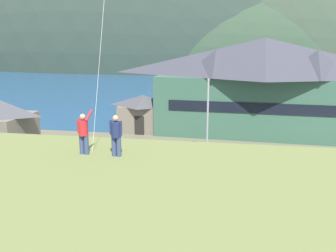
# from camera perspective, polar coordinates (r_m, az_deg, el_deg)

# --- Properties ---
(ground_plane) EXTENTS (600.00, 600.00, 0.00)m
(ground_plane) POSITION_cam_1_polar(r_m,az_deg,el_deg) (25.59, -6.99, -11.48)
(ground_plane) COLOR #66604C
(parking_lot_pad) EXTENTS (40.00, 20.00, 0.10)m
(parking_lot_pad) POSITION_cam_1_polar(r_m,az_deg,el_deg) (30.01, -4.24, -7.49)
(parking_lot_pad) COLOR gray
(parking_lot_pad) RESTS_ON ground
(bay_water) EXTENTS (360.00, 84.00, 0.03)m
(bay_water) POSITION_cam_1_polar(r_m,az_deg,el_deg) (83.17, 4.99, 5.86)
(bay_water) COLOR navy
(bay_water) RESTS_ON ground
(far_hill_west_ridge) EXTENTS (143.73, 54.44, 88.03)m
(far_hill_west_ridge) POSITION_cam_1_polar(r_m,az_deg,el_deg) (136.68, -4.51, 8.75)
(far_hill_west_ridge) COLOR #2D3D33
(far_hill_west_ridge) RESTS_ON ground
(far_hill_east_peak) EXTENTS (130.33, 59.98, 57.73)m
(far_hill_east_peak) POSITION_cam_1_polar(r_m,az_deg,el_deg) (135.22, 11.00, 8.50)
(far_hill_east_peak) COLOR #334733
(far_hill_east_peak) RESTS_ON ground
(far_hill_center_saddle) EXTENTS (92.52, 49.62, 76.50)m
(far_hill_center_saddle) POSITION_cam_1_polar(r_m,az_deg,el_deg) (134.69, 21.54, 7.81)
(far_hill_center_saddle) COLOR #3D4C38
(far_hill_center_saddle) RESTS_ON ground
(harbor_lodge) EXTENTS (25.04, 11.17, 10.60)m
(harbor_lodge) POSITION_cam_1_polar(r_m,az_deg,el_deg) (43.81, 14.18, 6.26)
(harbor_lodge) COLOR #38604C
(harbor_lodge) RESTS_ON ground
(storage_shed_waterside) EXTENTS (5.84, 4.03, 4.24)m
(storage_shed_waterside) POSITION_cam_1_polar(r_m,az_deg,el_deg) (43.65, -3.74, 2.05)
(storage_shed_waterside) COLOR #756B5B
(storage_shed_waterside) RESTS_ON ground
(wharf_dock) EXTENTS (3.20, 15.36, 0.70)m
(wharf_dock) POSITION_cam_1_polar(r_m,az_deg,el_deg) (57.90, 4.16, 2.97)
(wharf_dock) COLOR #70604C
(wharf_dock) RESTS_ON ground
(moored_boat_wharfside) EXTENTS (3.28, 8.43, 2.16)m
(moored_boat_wharfside) POSITION_cam_1_polar(r_m,az_deg,el_deg) (61.25, 1.01, 3.92)
(moored_boat_wharfside) COLOR #A8A399
(moored_boat_wharfside) RESTS_ON ground
(moored_boat_outer_mooring) EXTENTS (2.13, 6.42, 2.16)m
(moored_boat_outer_mooring) POSITION_cam_1_polar(r_m,az_deg,el_deg) (60.81, 7.63, 3.74)
(moored_boat_outer_mooring) COLOR navy
(moored_boat_outer_mooring) RESTS_ON ground
(moored_boat_inner_slip) EXTENTS (2.17, 5.68, 2.16)m
(moored_boat_inner_slip) POSITION_cam_1_polar(r_m,az_deg,el_deg) (54.70, 0.44, 2.79)
(moored_boat_inner_slip) COLOR navy
(moored_boat_inner_slip) RESTS_ON ground
(parked_car_mid_row_near) EXTENTS (4.26, 2.17, 1.82)m
(parked_car_mid_row_near) POSITION_cam_1_polar(r_m,az_deg,el_deg) (31.46, -3.39, -4.53)
(parked_car_mid_row_near) COLOR #236633
(parked_car_mid_row_near) RESTS_ON parking_lot_pad
(parked_car_front_row_silver) EXTENTS (4.35, 2.37, 1.82)m
(parked_car_front_row_silver) POSITION_cam_1_polar(r_m,az_deg,el_deg) (25.78, -11.57, -8.89)
(parked_car_front_row_silver) COLOR red
(parked_car_front_row_silver) RESTS_ON parking_lot_pad
(parked_car_front_row_end) EXTENTS (4.21, 2.07, 1.82)m
(parked_car_front_row_end) POSITION_cam_1_polar(r_m,az_deg,el_deg) (25.22, 18.80, -9.87)
(parked_car_front_row_end) COLOR slate
(parked_car_front_row_end) RESTS_ON parking_lot_pad
(parked_car_front_row_red) EXTENTS (4.21, 2.07, 1.82)m
(parked_car_front_row_red) POSITION_cam_1_polar(r_m,az_deg,el_deg) (31.39, 6.99, -4.65)
(parked_car_front_row_red) COLOR navy
(parked_car_front_row_red) RESTS_ON parking_lot_pad
(parked_car_back_row_right) EXTENTS (4.30, 2.25, 1.82)m
(parked_car_back_row_right) POSITION_cam_1_polar(r_m,az_deg,el_deg) (34.03, -18.15, -3.80)
(parked_car_back_row_right) COLOR #236633
(parked_car_back_row_right) RESTS_ON parking_lot_pad
(parked_car_mid_row_far) EXTENTS (4.32, 2.29, 1.82)m
(parked_car_mid_row_far) POSITION_cam_1_polar(r_m,az_deg,el_deg) (31.30, 17.66, -5.25)
(parked_car_mid_row_far) COLOR silver
(parked_car_mid_row_far) RESTS_ON parking_lot_pad
(parking_light_pole) EXTENTS (0.24, 0.78, 7.07)m
(parking_light_pole) POSITION_cam_1_polar(r_m,az_deg,el_deg) (33.46, 6.01, 2.00)
(parking_light_pole) COLOR #ADADB2
(parking_light_pole) RESTS_ON parking_lot_pad
(person_kite_flyer) EXTENTS (0.57, 0.63, 1.86)m
(person_kite_flyer) POSITION_cam_1_polar(r_m,az_deg,el_deg) (16.26, -12.61, -0.92)
(person_kite_flyer) COLOR #384770
(person_kite_flyer) RESTS_ON grassy_hill_foreground
(person_companion) EXTENTS (0.55, 0.40, 1.74)m
(person_companion) POSITION_cam_1_polar(r_m,az_deg,el_deg) (15.73, -7.83, -1.26)
(person_companion) COLOR #384770
(person_companion) RESTS_ON grassy_hill_foreground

